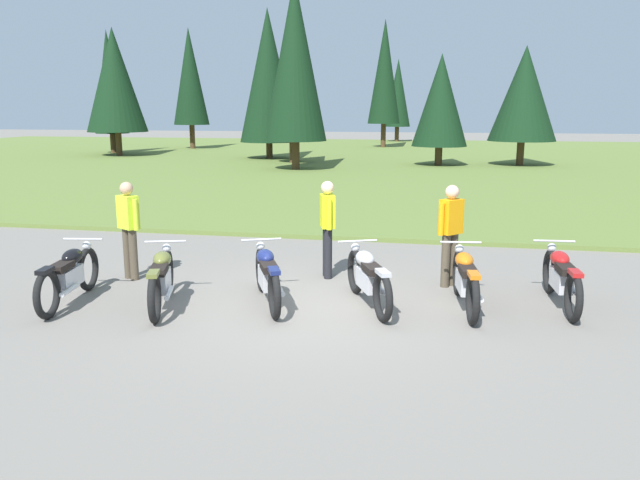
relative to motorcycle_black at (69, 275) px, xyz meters
The scene contains 12 objects.
ground_plane 3.66m from the motorcycle_black, ahead, with size 140.00×140.00×0.00m, color slate.
grass_moorland 27.50m from the motorcycle_black, 82.46° to the left, with size 80.00×44.00×0.10m, color #5B7033.
forest_treeline 30.17m from the motorcycle_black, 91.71° to the left, with size 42.80×29.16×9.07m.
motorcycle_black is the anchor object (origin of this frame).
motorcycle_olive 1.44m from the motorcycle_black, ahead, with size 0.84×2.03×0.88m.
motorcycle_navy 2.96m from the motorcycle_black, 10.85° to the left, with size 1.01×1.96×0.88m.
motorcycle_silver 4.45m from the motorcycle_black, ahead, with size 0.99×1.97×0.88m.
motorcycle_orange 5.86m from the motorcycle_black, ahead, with size 0.62×2.10×0.88m.
motorcycle_red 7.29m from the motorcycle_black, 10.16° to the left, with size 0.62×2.10×0.88m.
rider_checking_bike 5.95m from the motorcycle_black, 20.31° to the left, with size 0.40×0.43×1.67m.
rider_with_back_turned 1.55m from the motorcycle_black, 80.81° to the left, with size 0.49×0.37×1.67m.
rider_in_hivis_vest 4.18m from the motorcycle_black, 32.26° to the left, with size 0.32×0.53×1.67m.
Camera 1 is at (1.83, -8.58, 2.87)m, focal length 35.23 mm.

